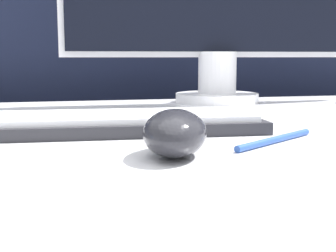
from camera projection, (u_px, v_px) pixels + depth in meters
partition_panel at (77, 178)px, 1.21m from camera, size 5.00×0.03×1.03m
computer_mouse_near at (175, 133)px, 0.47m from camera, size 0.09×0.12×0.05m
keyboard at (97, 123)px, 0.62m from camera, size 0.45×0.16×0.02m
pen at (275, 140)px, 0.54m from camera, size 0.13×0.09×0.01m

